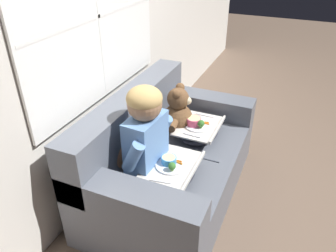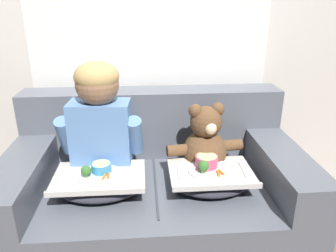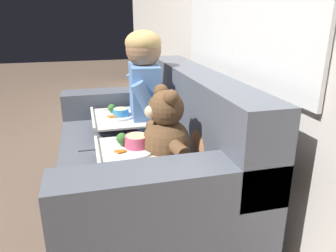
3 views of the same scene
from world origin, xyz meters
name	(u,v)px [view 1 (image 1 of 3)]	position (x,y,z in m)	size (l,w,h in m)	color
ground_plane	(173,192)	(0.00, 0.00, 0.00)	(14.00, 14.00, 0.00)	brown
wall_back_with_window	(94,30)	(0.00, 0.62, 1.31)	(8.00, 0.08, 2.60)	beige
couch	(166,161)	(0.00, 0.06, 0.31)	(1.62, 0.96, 0.85)	#565B66
throw_pillow_behind_child	(120,146)	(-0.29, 0.30, 0.58)	(0.33, 0.16, 0.35)	#B2754C
throw_pillow_behind_teddy	(155,110)	(0.29, 0.30, 0.58)	(0.30, 0.15, 0.32)	#B2754C
child_figure	(146,128)	(-0.29, 0.08, 0.79)	(0.48, 0.24, 0.66)	#5B84BC
teddy_bear	(179,113)	(0.30, 0.08, 0.60)	(0.46, 0.32, 0.42)	brown
lap_tray_child	(171,171)	(-0.29, -0.10, 0.48)	(0.47, 0.34, 0.18)	#2D2D38
lap_tray_teddy	(198,130)	(0.29, -0.10, 0.49)	(0.44, 0.34, 0.18)	#2D2D38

